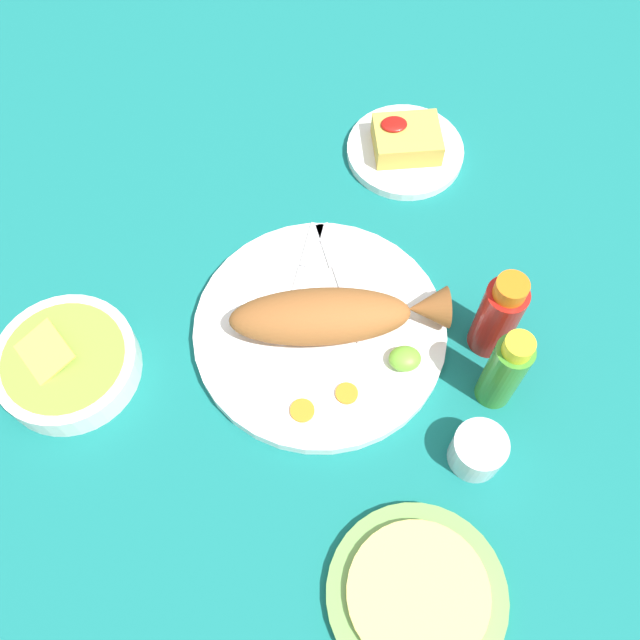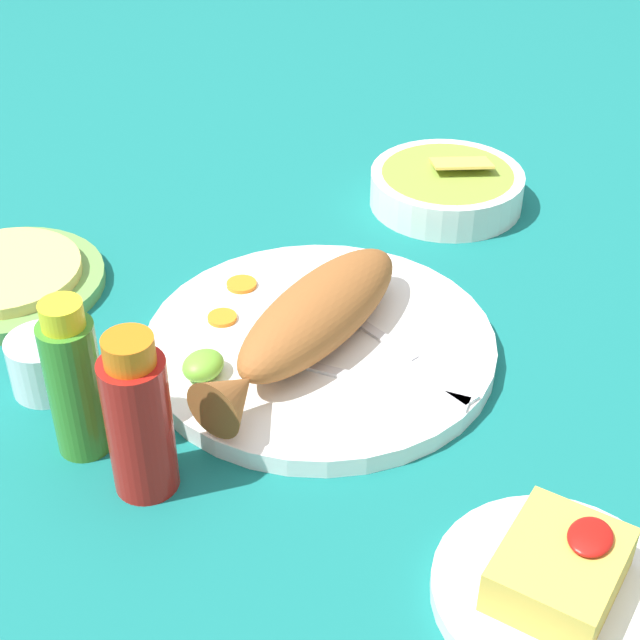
{
  "view_description": "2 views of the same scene",
  "coord_description": "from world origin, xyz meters",
  "views": [
    {
      "loc": [
        0.04,
        0.4,
        0.82
      ],
      "look_at": [
        0.0,
        0.0,
        0.04
      ],
      "focal_mm": 40.0,
      "sensor_mm": 36.0,
      "label": 1
    },
    {
      "loc": [
        -0.6,
        -0.37,
        0.56
      ],
      "look_at": [
        0.0,
        0.0,
        0.04
      ],
      "focal_mm": 55.0,
      "sensor_mm": 36.0,
      "label": 2
    }
  ],
  "objects": [
    {
      "name": "tortilla_stack",
      "position": [
        -0.08,
        0.32,
        0.02
      ],
      "size": [
        0.15,
        0.15,
        0.01
      ],
      "primitive_type": "cylinder",
      "color": "#E0C666",
      "rests_on": "tortilla_plate"
    },
    {
      "name": "guacamole_bowl",
      "position": [
        0.31,
        0.02,
        0.02
      ],
      "size": [
        0.17,
        0.17,
        0.05
      ],
      "color": "white",
      "rests_on": "ground_plane"
    },
    {
      "name": "hot_sauce_bottle_red",
      "position": [
        -0.21,
        0.03,
        0.07
      ],
      "size": [
        0.05,
        0.05,
        0.14
      ],
      "color": "#B21914",
      "rests_on": "ground_plane"
    },
    {
      "name": "salt_cup",
      "position": [
        -0.17,
        0.18,
        0.02
      ],
      "size": [
        0.06,
        0.06,
        0.05
      ],
      "color": "silver",
      "rests_on": "ground_plane"
    },
    {
      "name": "fries_pile",
      "position": [
        -0.15,
        -0.28,
        0.03
      ],
      "size": [
        0.09,
        0.08,
        0.04
      ],
      "color": "gold",
      "rests_on": "side_plate_fries"
    },
    {
      "name": "hot_sauce_bottle_green",
      "position": [
        -0.2,
        0.1,
        0.07
      ],
      "size": [
        0.04,
        0.04,
        0.14
      ],
      "color": "#3D8428",
      "rests_on": "ground_plane"
    },
    {
      "name": "fork_far",
      "position": [
        -0.03,
        -0.08,
        0.02
      ],
      "size": [
        0.05,
        0.18,
        0.0
      ],
      "rotation": [
        0.0,
        0.0,
        4.89
      ],
      "color": "silver",
      "rests_on": "main_plate"
    },
    {
      "name": "carrot_slice_near",
      "position": [
        0.03,
        0.11,
        0.02
      ],
      "size": [
        0.03,
        0.03,
        0.0
      ],
      "primitive_type": "cylinder",
      "color": "orange",
      "rests_on": "main_plate"
    },
    {
      "name": "lime_wedge_main",
      "position": [
        -0.1,
        0.06,
        0.03
      ],
      "size": [
        0.04,
        0.03,
        0.02
      ],
      "primitive_type": "ellipsoid",
      "color": "#6BB233",
      "rests_on": "main_plate"
    },
    {
      "name": "fried_fish",
      "position": [
        -0.02,
        0.0,
        0.05
      ],
      "size": [
        0.27,
        0.08,
        0.06
      ],
      "rotation": [
        0.0,
        0.0,
        -0.03
      ],
      "color": "#935628",
      "rests_on": "main_plate"
    },
    {
      "name": "carrot_slice_mid",
      "position": [
        -0.02,
        0.09,
        0.02
      ],
      "size": [
        0.03,
        0.03,
        0.0
      ],
      "primitive_type": "cylinder",
      "color": "orange",
      "rests_on": "main_plate"
    },
    {
      "name": "main_plate",
      "position": [
        0.0,
        0.0,
        0.01
      ],
      "size": [
        0.32,
        0.32,
        0.02
      ],
      "primitive_type": "cylinder",
      "color": "white",
      "rests_on": "ground_plane"
    },
    {
      "name": "ground_plane",
      "position": [
        0.0,
        0.0,
        0.0
      ],
      "size": [
        4.0,
        4.0,
        0.0
      ],
      "primitive_type": "plane",
      "color": "#146B66"
    },
    {
      "name": "side_plate_fries",
      "position": [
        -0.15,
        -0.28,
        0.01
      ],
      "size": [
        0.17,
        0.17,
        0.01
      ],
      "primitive_type": "cylinder",
      "color": "white",
      "rests_on": "ground_plane"
    },
    {
      "name": "fork_near",
      "position": [
        0.02,
        -0.08,
        0.02
      ],
      "size": [
        0.07,
        0.18,
        0.0
      ],
      "rotation": [
        0.0,
        0.0,
        4.41
      ],
      "color": "silver",
      "rests_on": "main_plate"
    },
    {
      "name": "tortilla_plate",
      "position": [
        -0.08,
        0.32,
        0.01
      ],
      "size": [
        0.2,
        0.2,
        0.01
      ],
      "primitive_type": "cylinder",
      "color": "#6B9E4C",
      "rests_on": "ground_plane"
    }
  ]
}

